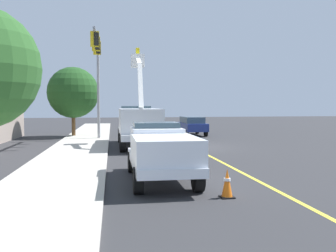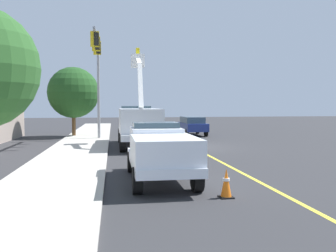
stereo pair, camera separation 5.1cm
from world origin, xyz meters
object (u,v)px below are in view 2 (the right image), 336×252
Objects in this scene: traffic_cone_mid_front at (192,158)px; traffic_signal_mast at (98,63)px; service_pickup_truck at (160,150)px; utility_bucket_truck at (138,122)px; passing_minivan at (192,125)px; traffic_cone_leading at (226,183)px; traffic_cone_mid_rear at (172,142)px; traffic_cone_trailing at (158,135)px.

traffic_cone_mid_front is 0.09× the size of traffic_signal_mast.
utility_bucket_truck is at bearing -1.90° from service_pickup_truck.
traffic_cone_mid_front is (2.89, -1.93, -0.74)m from service_pickup_truck.
traffic_cone_mid_front is at bearing -160.53° from traffic_signal_mast.
passing_minivan is at bearing -14.48° from traffic_cone_mid_front.
passing_minivan reaches higher than traffic_cone_leading.
traffic_cone_mid_rear is at bearing -3.67° from traffic_cone_leading.
traffic_cone_mid_rear is 0.10× the size of traffic_signal_mast.
traffic_cone_mid_rear is at bearing 179.97° from traffic_cone_trailing.
utility_bucket_truck is 6.10m from traffic_signal_mast.
utility_bucket_truck is 1.46× the size of service_pickup_truck.
traffic_cone_leading is 12.33m from traffic_cone_mid_rear.
service_pickup_truck is 15.57m from traffic_cone_trailing.
traffic_cone_mid_front is at bearing 176.58° from traffic_cone_mid_rear.
traffic_signal_mast is (14.78, 2.28, 4.78)m from service_pickup_truck.
traffic_cone_trailing is at bearing 136.77° from passing_minivan.
utility_bucket_truck is 10.70× the size of traffic_cone_mid_front.
traffic_cone_mid_front is at bearing 165.52° from passing_minivan.
service_pickup_truck is 20.48m from passing_minivan.
service_pickup_truck is 1.17× the size of passing_minivan.
traffic_cone_leading is 5.61m from traffic_cone_mid_front.
traffic_cone_leading is 18.72m from traffic_signal_mast.
traffic_cone_leading is (-22.22, 4.68, -0.54)m from passing_minivan.
utility_bucket_truck is 10.05m from passing_minivan.
traffic_cone_mid_front is at bearing 178.15° from traffic_cone_trailing.
traffic_signal_mast is at bearing 41.60° from traffic_cone_mid_rear.
utility_bucket_truck reaches higher than service_pickup_truck.
traffic_cone_trailing is (5.78, -0.00, -0.02)m from traffic_cone_mid_rear.
passing_minivan is at bearing -21.42° from traffic_cone_mid_rear.
traffic_cone_mid_rear is at bearing -132.05° from utility_bucket_truck.
passing_minivan is 0.57× the size of traffic_signal_mast.
passing_minivan is 5.54× the size of traffic_cone_leading.
traffic_cone_mid_front is at bearing -33.67° from service_pickup_truck.
passing_minivan reaches higher than traffic_cone_mid_rear.
service_pickup_truck is 3.19m from traffic_cone_leading.
traffic_cone_mid_rear is 1.06× the size of traffic_cone_trailing.
traffic_cone_leading is at bearing -150.44° from service_pickup_truck.
traffic_cone_mid_front is 0.94× the size of traffic_cone_mid_rear.
traffic_cone_mid_front is (5.60, -0.39, -0.05)m from traffic_cone_leading.
service_pickup_truck is at bearing 162.33° from passing_minivan.
traffic_cone_trailing is 0.09× the size of traffic_signal_mast.
traffic_cone_leading is at bearing 168.11° from passing_minivan.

